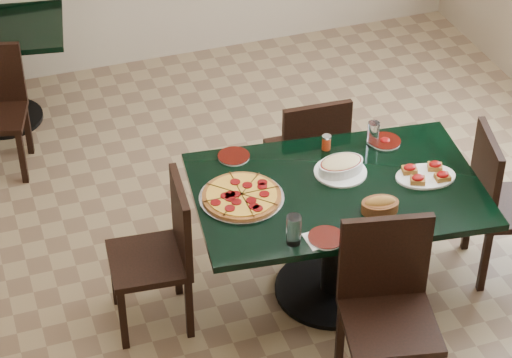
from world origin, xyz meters
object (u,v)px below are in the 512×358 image
object	(u,v)px
chair_right	(501,197)
bread_basket	(380,205)
main_table	(336,214)
chair_near	(387,300)
chair_left	(163,248)
lasagna_casserole	(341,166)
pepperoni_pizza	(242,196)
bruschetta_platter	(426,174)
chair_far	(310,152)

from	to	relation	value
chair_right	bread_basket	xyz separation A→B (m)	(-0.84, -0.15, 0.26)
main_table	chair_right	size ratio (longest dim) A/B	1.76
main_table	bread_basket	bearing A→B (deg)	-57.58
chair_near	chair_left	distance (m)	1.24
main_table	bread_basket	world-z (taller)	bread_basket
chair_right	lasagna_casserole	world-z (taller)	chair_right
chair_near	lasagna_casserole	size ratio (longest dim) A/B	3.37
chair_right	pepperoni_pizza	world-z (taller)	chair_right
chair_left	bread_basket	xyz separation A→B (m)	(1.08, -0.37, 0.29)
bread_basket	pepperoni_pizza	bearing A→B (deg)	161.17
bread_basket	bruschetta_platter	xyz separation A→B (m)	(0.36, 0.19, -0.02)
chair_right	bruschetta_platter	bearing A→B (deg)	99.93
main_table	lasagna_casserole	size ratio (longest dim) A/B	5.66
main_table	bruschetta_platter	world-z (taller)	bruschetta_platter
main_table	pepperoni_pizza	size ratio (longest dim) A/B	3.63
chair_left	bread_basket	world-z (taller)	chair_left
chair_near	bruschetta_platter	distance (m)	0.83
main_table	chair_left	xyz separation A→B (m)	(-0.95, 0.11, -0.07)
main_table	lasagna_casserole	bearing A→B (deg)	67.75
chair_far	lasagna_casserole	world-z (taller)	chair_far
main_table	bruschetta_platter	size ratio (longest dim) A/B	4.50
chair_right	lasagna_casserole	bearing A→B (deg)	90.25
bruschetta_platter	pepperoni_pizza	bearing A→B (deg)	-179.04
main_table	pepperoni_pizza	bearing A→B (deg)	178.59
pepperoni_pizza	lasagna_casserole	size ratio (longest dim) A/B	1.56
chair_near	bread_basket	distance (m)	0.52
main_table	chair_near	xyz separation A→B (m)	(-0.02, -0.70, -0.02)
chair_near	bread_basket	size ratio (longest dim) A/B	4.55
chair_near	chair_far	bearing A→B (deg)	96.32
lasagna_casserole	pepperoni_pizza	bearing A→B (deg)	177.56
chair_left	bruschetta_platter	world-z (taller)	chair_left
main_table	chair_near	world-z (taller)	chair_near
chair_right	lasagna_casserole	size ratio (longest dim) A/B	3.22
chair_far	chair_near	distance (m)	1.40
chair_near	pepperoni_pizza	bearing A→B (deg)	135.05
chair_near	chair_right	distance (m)	1.15
main_table	chair_right	world-z (taller)	chair_right
chair_far	chair_left	distance (m)	1.22
chair_far	chair_right	world-z (taller)	chair_right
chair_right	lasagna_casserole	xyz separation A→B (m)	(-0.90, 0.23, 0.27)
chair_far	chair_right	distance (m)	1.17
main_table	bread_basket	size ratio (longest dim) A/B	7.65
pepperoni_pizza	lasagna_casserole	distance (m)	0.59
main_table	chair_far	xyz separation A→B (m)	(0.12, 0.69, -0.07)
lasagna_casserole	bruschetta_platter	size ratio (longest dim) A/B	0.79
chair_left	pepperoni_pizza	distance (m)	0.51
bruschetta_platter	bread_basket	bearing A→B (deg)	-143.32
chair_left	chair_right	bearing A→B (deg)	88.70
pepperoni_pizza	chair_left	bearing A→B (deg)	175.55
chair_near	chair_left	bearing A→B (deg)	151.32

